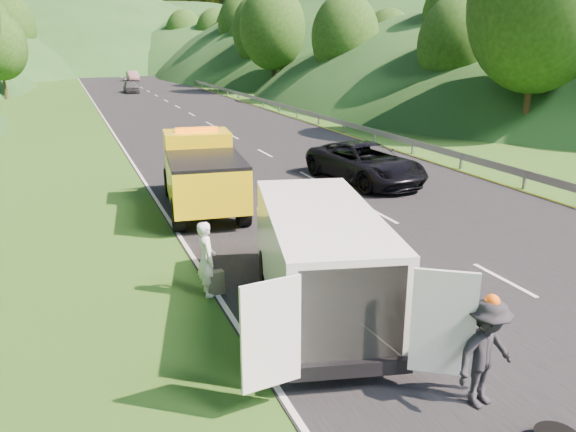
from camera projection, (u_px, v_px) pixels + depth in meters
name	position (u px, v px, depth m)	size (l,w,h in m)	color
ground	(360.00, 269.00, 14.76)	(320.00, 320.00, 0.00)	#38661E
road_surface	(178.00, 107.00, 51.30)	(14.00, 200.00, 0.02)	black
guardrail	(219.00, 93.00, 64.97)	(0.06, 140.00, 1.52)	gray
tree_line_right	(296.00, 86.00, 76.11)	(14.00, 140.00, 14.00)	#325C1B
hills_backdrop	(116.00, 66.00, 136.54)	(201.00, 288.60, 44.00)	#2D5B23
tow_truck	(202.00, 172.00, 19.64)	(3.09, 6.64, 2.75)	black
white_van	(319.00, 255.00, 11.97)	(4.46, 7.28, 2.41)	black
woman	(208.00, 295.00, 13.26)	(0.65, 0.48, 1.79)	white
child	(274.00, 274.00, 14.43)	(0.53, 0.41, 1.09)	tan
worker	(480.00, 404.00, 9.26)	(1.21, 0.70, 1.88)	black
suitcase	(216.00, 283.00, 13.19)	(0.37, 0.21, 0.59)	#5E5A46
passing_suv	(365.00, 182.00, 23.85)	(2.73, 5.92, 1.64)	black
dist_car_a	(132.00, 93.00, 65.49)	(1.60, 3.98, 1.36)	#444348
dist_car_b	(133.00, 81.00, 85.22)	(1.55, 4.46, 1.47)	#83575E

